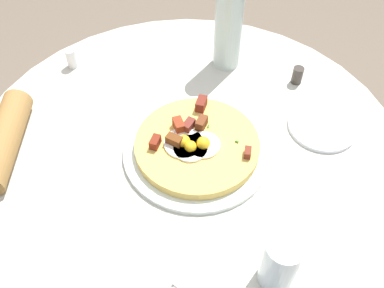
{
  "coord_description": "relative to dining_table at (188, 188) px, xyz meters",
  "views": [
    {
      "loc": [
        0.54,
        -0.36,
        1.49
      ],
      "look_at": [
        0.01,
        0.01,
        0.73
      ],
      "focal_mm": 40.96,
      "sensor_mm": 36.0,
      "label": 1
    }
  ],
  "objects": [
    {
      "name": "breakfast_pizza",
      "position": [
        0.02,
        0.01,
        0.19
      ],
      "size": [
        0.28,
        0.28,
        0.05
      ],
      "color": "#DEB557",
      "rests_on": "pizza_plate"
    },
    {
      "name": "pizza_plate",
      "position": [
        0.02,
        0.01,
        0.17
      ],
      "size": [
        0.34,
        0.34,
        0.01
      ],
      "primitive_type": "cylinder",
      "color": "silver",
      "rests_on": "dining_table"
    },
    {
      "name": "ground_plane",
      "position": [
        0.0,
        0.0,
        -0.54
      ],
      "size": [
        6.0,
        6.0,
        0.0
      ],
      "primitive_type": "plane",
      "color": "#6B5B4C"
    },
    {
      "name": "water_bottle",
      "position": [
        -0.19,
        0.26,
        0.3
      ],
      "size": [
        0.07,
        0.07,
        0.26
      ],
      "primitive_type": "cylinder",
      "color": "silver",
      "rests_on": "dining_table"
    },
    {
      "name": "pepper_shaker",
      "position": [
        -0.02,
        0.36,
        0.19
      ],
      "size": [
        0.03,
        0.03,
        0.05
      ],
      "primitive_type": "cylinder",
      "color": "#3F3833",
      "rests_on": "dining_table"
    },
    {
      "name": "salt_shaker",
      "position": [
        -0.42,
        -0.09,
        0.19
      ],
      "size": [
        0.03,
        0.03,
        0.05
      ],
      "primitive_type": "cylinder",
      "color": "white",
      "rests_on": "dining_table"
    },
    {
      "name": "water_glass",
      "position": [
        0.35,
        -0.04,
        0.23
      ],
      "size": [
        0.07,
        0.07,
        0.12
      ],
      "primitive_type": "cylinder",
      "color": "silver",
      "rests_on": "dining_table"
    },
    {
      "name": "bread_plate",
      "position": [
        0.13,
        0.3,
        0.17
      ],
      "size": [
        0.16,
        0.16,
        0.01
      ],
      "primitive_type": "cylinder",
      "color": "white",
      "rests_on": "dining_table"
    },
    {
      "name": "dining_table",
      "position": [
        0.0,
        0.0,
        0.0
      ],
      "size": [
        1.02,
        1.02,
        0.71
      ],
      "color": "beige",
      "rests_on": "ground_plane"
    }
  ]
}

